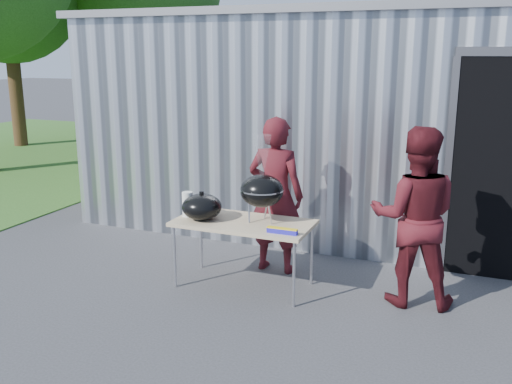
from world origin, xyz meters
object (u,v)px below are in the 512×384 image
at_px(person_cook, 276,195).
at_px(folding_table, 243,225).
at_px(person_bystander, 414,217).
at_px(kettle_grill, 262,184).

bearing_deg(person_cook, folding_table, 76.12).
distance_m(person_cook, person_bystander, 1.65).
xyz_separation_m(kettle_grill, person_cook, (-0.03, 0.52, -0.24)).
distance_m(folding_table, person_cook, 0.65).
xyz_separation_m(kettle_grill, person_bystander, (1.58, 0.20, -0.24)).
relative_size(kettle_grill, person_cook, 0.51).
height_order(folding_table, person_bystander, person_bystander).
relative_size(folding_table, kettle_grill, 1.58).
bearing_deg(person_cook, kettle_grill, 94.42).
xyz_separation_m(folding_table, person_cook, (0.16, 0.59, 0.21)).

